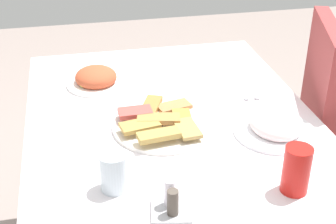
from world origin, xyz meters
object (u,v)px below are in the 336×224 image
dining_table (171,137)px  pide_platter (162,123)px  paper_napkin (253,88)px  drinking_glass (114,172)px  fork (248,87)px  condiment_caddy (171,204)px  soda_can (296,170)px  salad_plate_greens (96,78)px  salad_plate_rice (275,126)px  spoon (258,86)px

dining_table → pide_platter: 0.12m
paper_napkin → drinking_glass: bearing=-49.5°
paper_napkin → fork: bearing=-90.0°
pide_platter → condiment_caddy: (0.37, -0.05, 0.01)m
pide_platter → drinking_glass: size_ratio=3.19×
drinking_glass → fork: bearing=131.5°
dining_table → drinking_glass: 0.40m
dining_table → soda_can: 0.49m
dining_table → salad_plate_greens: 0.35m
dining_table → soda_can: size_ratio=9.19×
condiment_caddy → drinking_glass: bearing=-135.2°
condiment_caddy → paper_napkin: bearing=144.0°
dining_table → salad_plate_rice: salad_plate_rice is taller
salad_plate_rice → soda_can: 0.27m
dining_table → salad_plate_greens: size_ratio=5.45×
drinking_glass → condiment_caddy: (0.12, 0.12, -0.02)m
pide_platter → paper_napkin: 0.41m
dining_table → paper_napkin: paper_napkin is taller
dining_table → spoon: (-0.13, 0.33, 0.08)m
salad_plate_rice → spoon: bearing=167.9°
pide_platter → salad_plate_greens: (-0.33, -0.17, 0.01)m
paper_napkin → condiment_caddy: 0.70m
pide_platter → condiment_caddy: size_ratio=3.01×
paper_napkin → salad_plate_rice: bearing=-8.7°
drinking_glass → soda_can: bearing=77.0°
spoon → condiment_caddy: size_ratio=1.79×
dining_table → pide_platter: (0.06, -0.04, 0.09)m
dining_table → fork: bearing=113.8°
dining_table → fork: 0.33m
pide_platter → paper_napkin: bearing=118.2°
salad_plate_greens → spoon: size_ratio=1.09×
salad_plate_rice → drinking_glass: (0.16, -0.48, 0.03)m
drinking_glass → condiment_caddy: 0.17m
paper_napkin → condiment_caddy: bearing=-36.0°
drinking_glass → salad_plate_greens: bearing=179.8°
fork → condiment_caddy: bearing=-11.9°
pide_platter → fork: bearing=119.4°
salad_plate_rice → paper_napkin: size_ratio=2.15×
spoon → paper_napkin: bearing=-67.8°
soda_can → paper_napkin: soda_can is taller
salad_plate_rice → soda_can: soda_can is taller
salad_plate_greens → salad_plate_rice: bearing=48.3°
salad_plate_greens → drinking_glass: (0.59, -0.00, 0.03)m
salad_plate_greens → condiment_caddy: size_ratio=1.95×
dining_table → drinking_glass: size_ratio=11.31×
dining_table → pide_platter: size_ratio=3.54×
salad_plate_greens → dining_table: bearing=37.8°
soda_can → fork: bearing=171.2°
fork → paper_napkin: bearing=112.8°
dining_table → salad_plate_greens: (-0.27, -0.21, 0.10)m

